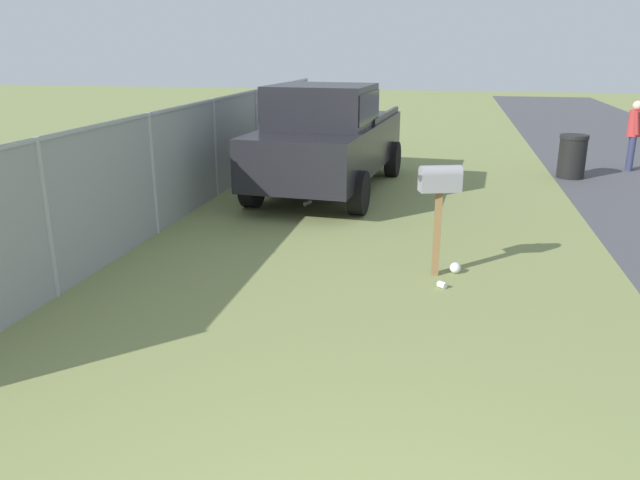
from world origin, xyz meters
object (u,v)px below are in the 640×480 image
at_px(mailbox, 440,188).
at_px(pedestrian, 634,131).
at_px(pickup_truck, 328,136).
at_px(trash_bin, 572,156).

bearing_deg(mailbox, pedestrian, -45.71).
bearing_deg(pickup_truck, mailbox, 31.51).
xyz_separation_m(mailbox, pedestrian, (7.91, -4.20, -0.20)).
xyz_separation_m(pickup_truck, pedestrian, (3.58, -6.43, -0.19)).
relative_size(pickup_truck, trash_bin, 5.69).
bearing_deg(pickup_truck, trash_bin, 120.20).
height_order(mailbox, pickup_truck, pickup_truck).
bearing_deg(trash_bin, mailbox, 158.03).
bearing_deg(trash_bin, pickup_truck, 115.93).
distance_m(pickup_truck, trash_bin, 5.54).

